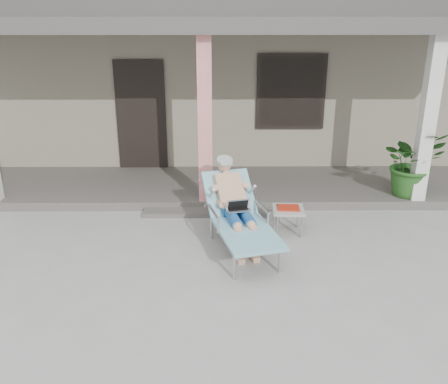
{
  "coord_description": "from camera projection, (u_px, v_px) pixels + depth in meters",
  "views": [
    {
      "loc": [
        0.24,
        -5.2,
        2.99
      ],
      "look_at": [
        0.29,
        0.6,
        0.85
      ],
      "focal_mm": 38.0,
      "sensor_mm": 36.0,
      "label": 1
    }
  ],
  "objects": [
    {
      "name": "side_table",
      "position": [
        288.0,
        211.0,
        6.91
      ],
      "size": [
        0.47,
        0.47,
        0.4
      ],
      "rotation": [
        0.0,
        0.0,
        -0.06
      ],
      "color": "#A4A4A0",
      "rests_on": "ground"
    },
    {
      "name": "potted_palm",
      "position": [
        412.0,
        163.0,
        7.91
      ],
      "size": [
        1.23,
        1.15,
        1.12
      ],
      "primitive_type": "imported",
      "rotation": [
        0.0,
        0.0,
        0.31
      ],
      "color": "#26591E",
      "rests_on": "porch_deck"
    },
    {
      "name": "porch_step",
      "position": [
        206.0,
        212.0,
        7.64
      ],
      "size": [
        2.0,
        0.3,
        0.07
      ],
      "primitive_type": "cube",
      "color": "#605B56",
      "rests_on": "ground"
    },
    {
      "name": "ground",
      "position": [
        202.0,
        272.0,
        5.91
      ],
      "size": [
        60.0,
        60.0,
        0.0
      ],
      "primitive_type": "plane",
      "color": "#9E9E99",
      "rests_on": "ground"
    },
    {
      "name": "house",
      "position": [
        210.0,
        76.0,
        11.43
      ],
      "size": [
        10.4,
        5.4,
        3.3
      ],
      "color": "gray",
      "rests_on": "ground"
    },
    {
      "name": "porch_overhang",
      "position": [
        205.0,
        31.0,
        7.71
      ],
      "size": [
        10.0,
        2.3,
        2.85
      ],
      "color": "silver",
      "rests_on": "porch_deck"
    },
    {
      "name": "porch_deck",
      "position": [
        207.0,
        186.0,
        8.7
      ],
      "size": [
        10.0,
        2.0,
        0.15
      ],
      "primitive_type": "cube",
      "color": "#605B56",
      "rests_on": "ground"
    },
    {
      "name": "lounger",
      "position": [
        237.0,
        196.0,
        6.39
      ],
      "size": [
        1.11,
        1.89,
        1.19
      ],
      "rotation": [
        0.0,
        0.0,
        0.26
      ],
      "color": "#B7B7BC",
      "rests_on": "ground"
    }
  ]
}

